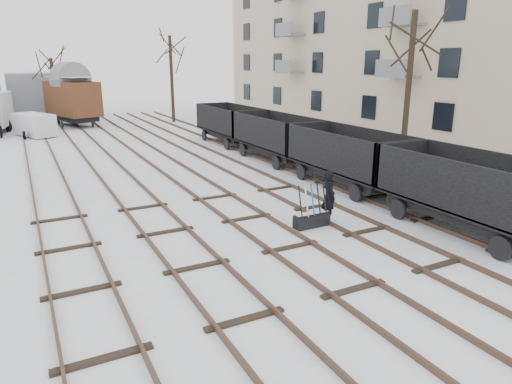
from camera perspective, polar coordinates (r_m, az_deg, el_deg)
ground at (r=14.02m, az=4.28°, el=-7.00°), size 120.00×120.00×0.00m
tracks at (r=26.12m, az=-11.64°, el=3.74°), size 13.90×52.00×0.16m
apartment_block at (r=36.71m, az=20.77°, el=19.04°), size 10.12×45.00×16.10m
shed_right at (r=51.13m, az=-24.64°, el=10.95°), size 7.00×6.00×4.50m
ground_frame at (r=15.74m, az=6.98°, el=-3.35°), size 1.31×0.46×1.49m
worker at (r=16.04m, az=9.07°, el=-0.60°), size 0.55×0.75×1.89m
freight_wagon_a at (r=16.57m, az=25.19°, el=-1.29°), size 2.51×6.27×2.56m
freight_wagon_b at (r=20.90m, az=11.35°, el=3.27°), size 2.51×6.27×2.56m
freight_wagon_c at (r=26.09m, az=2.56°, el=6.06°), size 2.51×6.27×2.56m
freight_wagon_d at (r=31.73m, az=-3.26°, el=7.82°), size 2.51×6.27×2.56m
box_van_wagon at (r=43.55m, az=-21.97°, el=10.90°), size 4.60×6.20×4.24m
panel_van at (r=38.65m, az=-25.98°, el=7.58°), size 3.03×4.21×1.70m
tree_near at (r=25.03m, az=18.46°, el=11.72°), size 0.30×0.30×7.90m
tree_far_left at (r=46.21m, az=-23.88°, el=11.47°), size 0.30×0.30×5.80m
tree_far_right at (r=44.02m, az=-10.49°, el=13.65°), size 0.30×0.30×7.75m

